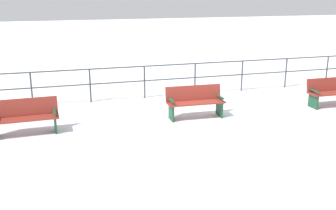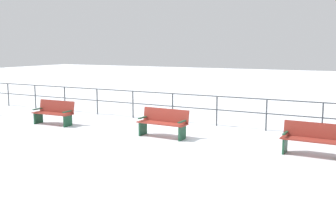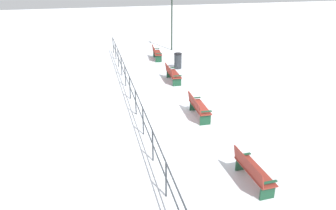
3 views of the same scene
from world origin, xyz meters
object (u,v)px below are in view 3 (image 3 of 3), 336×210
object	(u,v)px
bench_second	(252,171)
bench_fourth	(172,74)
bench_third	(198,107)
lamppost_middle	(172,8)
trash_bin	(178,61)
bench_fifth	(156,53)

from	to	relation	value
bench_second	bench_fourth	distance (m)	9.13
bench_third	lamppost_middle	xyz separation A→B (m)	(1.87, 11.51, 2.55)
lamppost_middle	trash_bin	size ratio (longest dim) A/B	4.70
bench_third	bench_fourth	distance (m)	4.56
lamppost_middle	bench_fifth	bearing A→B (deg)	-125.32
bench_third	bench_fifth	world-z (taller)	bench_third
bench_third	trash_bin	size ratio (longest dim) A/B	1.76
bench_fifth	trash_bin	size ratio (longest dim) A/B	1.62
bench_third	bench_fourth	bearing A→B (deg)	90.48
bench_third	bench_fifth	size ratio (longest dim) A/B	1.08
bench_fourth	bench_fifth	distance (m)	4.57
bench_fifth	trash_bin	xyz separation A→B (m)	(0.87, -2.27, -0.00)
bench_third	trash_bin	xyz separation A→B (m)	(1.05, 6.86, -0.00)
bench_fifth	lamppost_middle	bearing A→B (deg)	59.72
bench_fourth	lamppost_middle	bearing A→B (deg)	76.80
bench_fourth	bench_fifth	bearing A→B (deg)	90.05
bench_second	bench_fifth	size ratio (longest dim) A/B	1.06
bench_fifth	lamppost_middle	size ratio (longest dim) A/B	0.35
trash_bin	bench_fifth	bearing A→B (deg)	111.00
bench_third	lamppost_middle	size ratio (longest dim) A/B	0.37
lamppost_middle	trash_bin	bearing A→B (deg)	-99.94
bench_third	bench_fourth	world-z (taller)	bench_third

